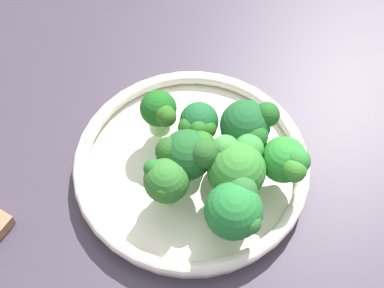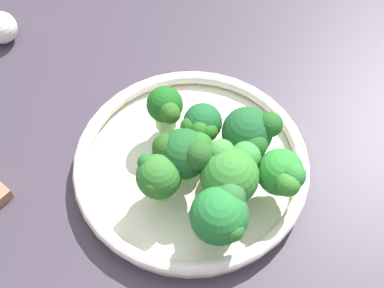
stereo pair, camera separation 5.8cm
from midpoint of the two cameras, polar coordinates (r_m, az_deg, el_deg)
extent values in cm
cube|color=#3C3340|center=(71.37, -3.73, -3.26)|extent=(130.00, 130.00, 2.50)
cylinder|color=beige|center=(69.46, -2.39, -2.63)|extent=(27.81, 27.81, 1.41)
torus|color=silver|center=(68.12, -2.43, -1.96)|extent=(28.97, 28.97, 1.72)
cylinder|color=#8ABF5C|center=(64.12, 1.81, -4.43)|extent=(2.23, 2.23, 2.27)
sphere|color=#36822F|center=(61.28, 1.89, -2.95)|extent=(6.57, 6.57, 6.57)
sphere|color=#408F3B|center=(60.91, 0.72, -0.70)|extent=(3.20, 3.20, 3.20)
sphere|color=green|center=(61.94, 3.13, -0.85)|extent=(3.40, 3.40, 3.40)
cylinder|color=#79B34F|center=(65.74, 6.58, -2.99)|extent=(1.89, 1.89, 1.75)
sphere|color=#2C892F|center=(63.51, 6.81, -1.78)|extent=(5.38, 5.38, 5.38)
sphere|color=#3A842A|center=(61.75, 7.76, -2.80)|extent=(2.95, 2.95, 2.95)
sphere|color=#2A7D2E|center=(62.20, 8.11, -1.85)|extent=(3.11, 3.11, 3.11)
cylinder|color=#93DB64|center=(67.12, 2.81, 0.17)|extent=(2.32, 2.32, 2.70)
sphere|color=#1D5A2A|center=(64.41, 2.93, 1.78)|extent=(5.96, 5.96, 5.96)
sphere|color=#216022|center=(63.13, 3.78, 0.63)|extent=(3.25, 3.25, 3.25)
sphere|color=#1E5C1F|center=(63.72, 5.14, 2.86)|extent=(2.94, 2.94, 2.94)
cylinder|color=#83BE59|center=(64.98, -3.05, -2.81)|extent=(2.16, 2.16, 2.70)
sphere|color=#1E5A26|center=(62.22, -3.18, -1.28)|extent=(5.81, 5.81, 5.81)
sphere|color=#265822|center=(60.42, -1.49, -1.19)|extent=(3.34, 3.34, 3.34)
sphere|color=#28691E|center=(62.04, -1.74, -0.36)|extent=(3.37, 3.37, 3.37)
sphere|color=#27571C|center=(61.73, -4.88, -0.93)|extent=(3.29, 3.29, 3.29)
cylinder|color=#77B65B|center=(67.90, -1.73, 0.87)|extent=(2.48, 2.48, 2.26)
sphere|color=#1C5E2D|center=(65.73, -1.79, 2.18)|extent=(4.67, 4.67, 4.67)
sphere|color=#266620|center=(64.01, -1.90, 1.37)|extent=(2.17, 2.17, 2.17)
sphere|color=#296A1E|center=(64.73, -1.18, 1.39)|extent=(2.62, 2.62, 2.62)
sphere|color=#28641F|center=(64.95, -2.88, 1.55)|extent=(2.61, 2.61, 2.61)
cylinder|color=#94CF6D|center=(62.01, 1.41, -8.34)|extent=(2.47, 2.47, 2.08)
sphere|color=#247832|center=(59.21, 1.48, -7.06)|extent=(6.36, 6.36, 6.36)
sphere|color=#2A662E|center=(59.05, 2.32, -5.08)|extent=(3.44, 3.44, 3.44)
sphere|color=#2F722C|center=(58.30, 2.99, -8.24)|extent=(2.70, 2.70, 2.70)
cylinder|color=#8FCA75|center=(68.96, -5.77, 2.09)|extent=(2.66, 2.66, 2.72)
sphere|color=#1A5E1B|center=(66.71, -5.97, 3.50)|extent=(4.45, 4.45, 4.45)
sphere|color=#2C5F1D|center=(65.32, -5.19, 2.64)|extent=(2.43, 2.43, 2.43)
sphere|color=#2D681E|center=(65.48, -5.45, 2.93)|extent=(2.55, 2.55, 2.55)
cylinder|color=#81C050|center=(63.72, -5.14, -5.23)|extent=(2.13, 2.13, 2.48)
sphere|color=#31732A|center=(61.18, -5.35, -3.94)|extent=(5.14, 5.14, 5.14)
sphere|color=#236724|center=(60.73, -6.78, -2.70)|extent=(2.07, 2.07, 2.07)
sphere|color=#347423|center=(60.10, -5.76, -4.90)|extent=(2.33, 2.33, 2.33)
sphere|color=#2E7025|center=(61.99, -5.38, -2.20)|extent=(2.77, 2.77, 2.77)
camera|label=1|loc=(0.03, -92.57, -3.87)|focal=52.03mm
camera|label=2|loc=(0.03, 87.43, 3.87)|focal=52.03mm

